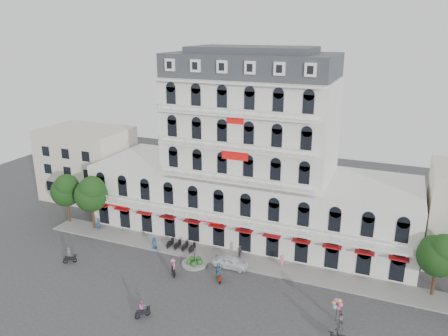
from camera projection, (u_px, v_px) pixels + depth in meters
ground at (195, 296)px, 47.87m from camera, size 120.00×120.00×0.00m
sidewalk at (226, 257)px, 55.76m from camera, size 53.00×4.00×0.16m
main_building at (250, 164)px, 60.64m from camera, size 45.00×15.00×25.80m
flank_building_west at (88, 163)px, 74.50m from camera, size 14.00×10.00×12.00m
traffic_island at (195, 263)px, 54.16m from camera, size 3.20×3.20×1.60m
parked_scooter_row at (181, 249)px, 57.91m from camera, size 4.40×1.80×1.10m
tree_west_outer at (66, 189)px, 64.41m from camera, size 4.50×4.48×7.76m
tree_west_inner at (91, 193)px, 62.06m from camera, size 4.76×4.76×8.25m
tree_east_inner at (439, 254)px, 46.32m from camera, size 4.40×4.37×7.57m
parked_car at (231, 262)px, 53.35m from camera, size 4.47×1.89×1.51m
rider_west at (69, 256)px, 54.37m from camera, size 1.42×1.20×2.09m
rider_southwest at (142, 309)px, 44.09m from camera, size 1.18×1.43×1.97m
rider_east at (219, 272)px, 50.37m from camera, size 1.18×1.43×2.34m
rider_northeast at (339, 334)px, 40.44m from camera, size 1.70×0.46×2.08m
rider_center at (173, 267)px, 51.60m from camera, size 1.14×1.47×2.16m
pedestrian_left at (154, 244)px, 57.59m from camera, size 0.94×0.66×1.80m
pedestrian_mid at (240, 252)px, 55.32m from camera, size 1.17×0.95×1.87m
pedestrian_right at (282, 261)px, 53.36m from camera, size 1.20×0.83×1.69m
pedestrian_far at (99, 224)px, 63.00m from camera, size 0.69×0.83×1.93m
balloon_vendor at (339, 311)px, 43.16m from camera, size 1.40×1.28×2.45m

